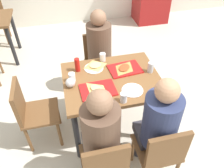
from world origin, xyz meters
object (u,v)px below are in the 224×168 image
pizza_slice_a (97,89)px  condiment_bottle (77,65)px  pizza_slice_b (124,68)px  plastic_cup_c (72,77)px  foil_bundle (70,83)px  tray_red_near (98,90)px  paper_plate_center (94,68)px  person_far_side (100,49)px  chair_left_end (31,110)px  chair_near_right (161,151)px  plastic_cup_b (124,97)px  tray_red_far (125,69)px  person_in_brown_jacket (158,122)px  soda_can (151,67)px  main_table (112,86)px  person_in_red (101,134)px  plastic_cup_a (103,57)px  paper_plate_near_edge (132,90)px  chair_far_side (99,59)px  pizza_slice_c (95,65)px  chair_near_left (105,164)px

pizza_slice_a → condiment_bottle: bearing=110.4°
pizza_slice_b → plastic_cup_c: 0.60m
plastic_cup_c → foil_bundle: same height
tray_red_near → paper_plate_center: (0.03, 0.38, -0.00)m
person_far_side → pizza_slice_a: bearing=-103.4°
paper_plate_center → foil_bundle: bearing=-138.5°
person_far_side → paper_plate_center: 0.46m
chair_left_end → chair_near_right: bearing=-34.6°
paper_plate_center → plastic_cup_b: bearing=-72.9°
tray_red_far → plastic_cup_c: size_ratio=3.60×
pizza_slice_b → paper_plate_center: bearing=162.1°
person_in_brown_jacket → person_far_side: 1.37m
soda_can → foil_bundle: (-0.89, -0.04, -0.01)m
pizza_slice_a → tray_red_near: bearing=24.3°
main_table → foil_bundle: 0.47m
plastic_cup_c → soda_can: soda_can is taller
person_in_brown_jacket → plastic_cup_c: (-0.68, 0.73, 0.07)m
person_in_red → plastic_cup_c: size_ratio=12.45×
chair_left_end → tray_red_near: size_ratio=2.32×
person_in_red → plastic_cup_b: size_ratio=12.45×
plastic_cup_a → pizza_slice_b: bearing=-49.5°
paper_plate_near_edge → condiment_bottle: size_ratio=1.38×
chair_far_side → paper_plate_center: size_ratio=3.80×
tray_red_far → person_far_side: bearing=108.7°
plastic_cup_c → chair_near_right: bearing=-52.0°
paper_plate_center → pizza_slice_c: size_ratio=0.99×
condiment_bottle → chair_left_end: bearing=-157.6°
pizza_slice_b → tray_red_near: bearing=-142.4°
chair_far_side → person_in_red: (-0.26, -1.48, 0.25)m
pizza_slice_a → plastic_cup_a: 0.54m
tray_red_far → soda_can: size_ratio=2.95×
chair_near_right → person_in_brown_jacket: 0.28m
soda_can → plastic_cup_a: bearing=144.2°
plastic_cup_a → paper_plate_center: bearing=-135.8°
chair_near_left → paper_plate_center: (0.11, 1.04, 0.27)m
chair_near_right → plastic_cup_c: size_ratio=8.35×
chair_far_side → pizza_slice_a: 1.03m
chair_far_side → person_in_red: bearing=-100.1°
pizza_slice_c → plastic_cup_c: plastic_cup_c is taller
paper_plate_center → foil_bundle: (-0.29, -0.26, 0.05)m
pizza_slice_b → plastic_cup_a: plastic_cup_a is taller
chair_near_left → plastic_cup_a: size_ratio=8.35×
tray_red_near → pizza_slice_c: size_ratio=1.63×
chair_far_side → person_in_brown_jacket: bearing=-79.9°
person_in_brown_jacket → paper_plate_center: size_ratio=5.66×
chair_near_right → paper_plate_near_edge: size_ratio=3.80×
chair_near_left → tray_red_far: size_ratio=2.32×
plastic_cup_a → condiment_bottle: size_ratio=0.62×
paper_plate_center → pizza_slice_b: pizza_slice_b is taller
chair_near_right → pizza_slice_a: size_ratio=3.20×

